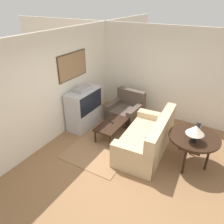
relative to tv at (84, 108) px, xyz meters
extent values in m
plane|color=#8E6642|center=(-0.90, -1.79, -0.56)|extent=(12.00, 12.00, 0.00)
cube|color=silver|center=(-0.90, 0.34, 0.79)|extent=(12.00, 0.06, 2.70)
cube|color=#4C381E|center=(0.00, 0.29, 1.18)|extent=(1.11, 0.03, 0.69)
cube|color=#93704C|center=(0.00, 0.28, 1.18)|extent=(1.06, 0.01, 0.64)
cube|color=silver|center=(1.73, -1.79, 0.79)|extent=(0.06, 12.00, 2.70)
cube|color=#99704C|center=(-0.24, -1.02, -0.56)|extent=(2.58, 1.45, 0.01)
cube|color=#B7B7BC|center=(0.00, 0.00, -0.32)|extent=(1.07, 0.51, 0.49)
cube|color=#B7B7BC|center=(0.00, 0.00, 0.23)|extent=(1.07, 0.51, 0.60)
cube|color=black|center=(0.00, -0.26, 0.23)|extent=(0.97, 0.01, 0.53)
cube|color=#9E9EA3|center=(0.00, 0.00, 0.58)|extent=(0.48, 0.28, 0.09)
cube|color=#CCB289|center=(-0.22, -1.95, -0.33)|extent=(1.93, 1.06, 0.47)
cube|color=#CCB289|center=(-0.20, -2.32, 0.15)|extent=(1.88, 0.34, 0.49)
cube|color=#CCB289|center=(0.59, -1.90, -0.25)|extent=(0.30, 0.96, 0.63)
cube|color=#CCB289|center=(-1.04, -2.00, -0.25)|extent=(0.30, 0.96, 0.63)
cube|color=gray|center=(0.21, -2.16, 0.08)|extent=(0.37, 0.14, 0.34)
cube|color=gray|center=(-0.63, -2.21, 0.08)|extent=(0.37, 0.14, 0.34)
cube|color=brown|center=(0.89, -0.85, -0.37)|extent=(0.96, 0.96, 0.39)
cube|color=brown|center=(1.25, -0.87, 0.06)|extent=(0.23, 0.91, 0.46)
cube|color=brown|center=(0.91, -0.47, -0.30)|extent=(0.92, 0.21, 0.53)
cube|color=brown|center=(0.86, -1.22, -0.30)|extent=(0.92, 0.21, 0.53)
cube|color=black|center=(-0.10, -0.96, -0.18)|extent=(1.02, 0.53, 0.04)
cylinder|color=black|center=(-0.57, -1.18, -0.38)|extent=(0.04, 0.04, 0.36)
cylinder|color=black|center=(0.36, -1.18, -0.38)|extent=(0.04, 0.04, 0.36)
cylinder|color=black|center=(-0.57, -0.75, -0.38)|extent=(0.04, 0.04, 0.36)
cylinder|color=black|center=(0.36, -0.75, -0.38)|extent=(0.04, 0.04, 0.36)
cylinder|color=black|center=(-0.18, -3.03, 0.16)|extent=(1.06, 1.06, 0.04)
cube|color=black|center=(-0.18, -3.03, 0.10)|extent=(0.91, 0.43, 0.08)
cylinder|color=black|center=(-0.55, -2.97, -0.21)|extent=(0.05, 0.05, 0.70)
cylinder|color=black|center=(0.20, -2.97, -0.21)|extent=(0.05, 0.05, 0.70)
cylinder|color=black|center=(-0.18, -3.37, -0.21)|extent=(0.05, 0.05, 0.70)
cylinder|color=black|center=(-0.37, -3.04, 0.20)|extent=(0.11, 0.11, 0.02)
cylinder|color=black|center=(-0.37, -3.04, 0.36)|extent=(0.02, 0.02, 0.31)
cone|color=silver|center=(-0.37, -3.04, 0.46)|extent=(0.36, 0.36, 0.18)
cube|color=black|center=(-0.02, -3.04, 0.29)|extent=(0.17, 0.09, 0.21)
cylinder|color=white|center=(-0.02, -3.09, 0.33)|extent=(0.11, 0.01, 0.11)
cube|color=black|center=(-0.05, -0.92, -0.15)|extent=(0.12, 0.16, 0.02)
camera|label=1|loc=(-4.35, -3.44, 2.81)|focal=35.00mm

